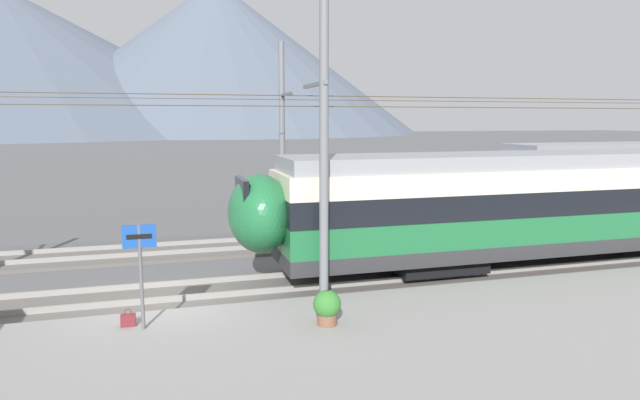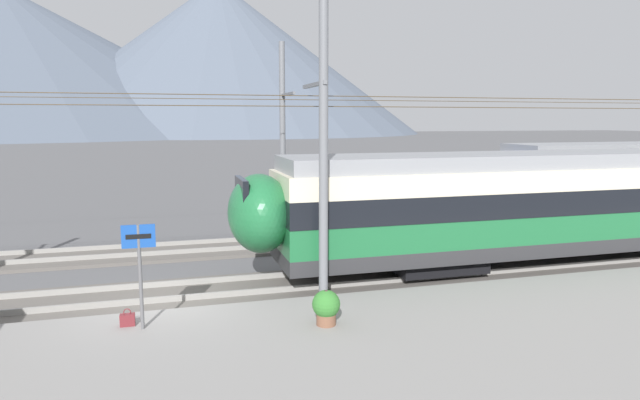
{
  "view_description": "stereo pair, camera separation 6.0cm",
  "coord_description": "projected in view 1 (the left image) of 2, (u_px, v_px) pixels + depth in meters",
  "views": [
    {
      "loc": [
        0.1,
        -14.01,
        4.92
      ],
      "look_at": [
        4.95,
        2.98,
        2.33
      ],
      "focal_mm": 30.88,
      "sensor_mm": 36.0,
      "label": 1
    },
    {
      "loc": [
        0.16,
        -14.02,
        4.92
      ],
      "look_at": [
        4.95,
        2.98,
        2.33
      ],
      "focal_mm": 30.88,
      "sensor_mm": 36.0,
      "label": 2
    }
  ],
  "objects": [
    {
      "name": "train_near_platform",
      "position": [
        625.0,
        198.0,
        19.17
      ],
      "size": [
        27.24,
        2.93,
        4.27
      ],
      "color": "#2D2D30",
      "rests_on": "track_near"
    },
    {
      "name": "mountain_central_peak",
      "position": [
        217.0,
        58.0,
        199.99
      ],
      "size": [
        144.26,
        144.26,
        54.21
      ],
      "primitive_type": "cone",
      "color": "#515B6B",
      "rests_on": "ground"
    },
    {
      "name": "catenary_mast_far_side",
      "position": [
        283.0,
        137.0,
        22.92
      ],
      "size": [
        48.74,
        2.35,
        8.09
      ],
      "color": "slate",
      "rests_on": "ground"
    },
    {
      "name": "catenary_mast_mid",
      "position": [
        322.0,
        149.0,
        14.16
      ],
      "size": [
        48.74,
        2.12,
        8.03
      ],
      "color": "slate",
      "rests_on": "ground"
    },
    {
      "name": "platform_sign",
      "position": [
        140.0,
        253.0,
        11.78
      ],
      "size": [
        0.7,
        0.08,
        2.32
      ],
      "color": "#59595B",
      "rests_on": "platform_slab"
    },
    {
      "name": "handbag_near_sign",
      "position": [
        128.0,
        320.0,
        12.18
      ],
      "size": [
        0.32,
        0.18,
        0.4
      ],
      "color": "maroon",
      "rests_on": "platform_slab"
    },
    {
      "name": "track_near",
      "position": [
        165.0,
        296.0,
        15.25
      ],
      "size": [
        120.0,
        3.0,
        0.28
      ],
      "color": "#5B5651",
      "rests_on": "ground"
    },
    {
      "name": "potted_plant_platform_edge",
      "position": [
        327.0,
        306.0,
        12.21
      ],
      "size": [
        0.63,
        0.63,
        0.79
      ],
      "color": "brown",
      "rests_on": "platform_slab"
    },
    {
      "name": "track_far",
      "position": [
        164.0,
        252.0,
        20.38
      ],
      "size": [
        120.0,
        3.0,
        0.28
      ],
      "color": "#5B5651",
      "rests_on": "ground"
    },
    {
      "name": "ground_plane",
      "position": [
        166.0,
        314.0,
        14.01
      ],
      "size": [
        400.0,
        400.0,
        0.0
      ],
      "primitive_type": "plane",
      "color": "#565659"
    }
  ]
}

